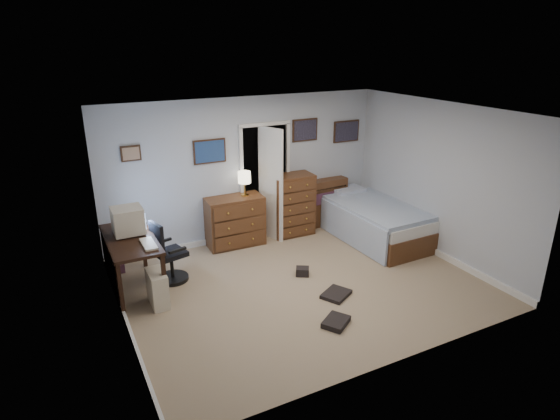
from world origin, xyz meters
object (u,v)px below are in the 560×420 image
object	(u,v)px
computer_desk	(124,251)
bed	(373,220)
office_chair	(168,258)
tall_dresser	(292,205)
low_dresser	(235,221)

from	to	relation	value
computer_desk	bed	xyz separation A→B (m)	(4.28, -0.04, -0.28)
computer_desk	office_chair	xyz separation A→B (m)	(0.59, 0.02, -0.25)
computer_desk	office_chair	size ratio (longest dim) A/B	1.46
tall_dresser	office_chair	bearing A→B (deg)	-161.17
computer_desk	office_chair	distance (m)	0.64
computer_desk	low_dresser	size ratio (longest dim) A/B	1.43
tall_dresser	computer_desk	bearing A→B (deg)	-163.98
computer_desk	low_dresser	world-z (taller)	low_dresser
office_chair	tall_dresser	distance (m)	2.59
office_chair	computer_desk	bearing A→B (deg)	167.87
low_dresser	bed	world-z (taller)	low_dresser
office_chair	low_dresser	size ratio (longest dim) A/B	0.98
computer_desk	low_dresser	bearing A→B (deg)	22.28
computer_desk	tall_dresser	bearing A→B (deg)	14.22
computer_desk	office_chair	bearing A→B (deg)	1.92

